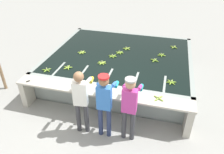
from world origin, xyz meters
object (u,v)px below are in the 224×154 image
Objects in this scene: banana_bunch_floating_2 at (82,52)px; banana_bunch_ledge_0 at (159,98)px; worker_2 at (130,103)px; banana_bunch_floating_8 at (120,52)px; banana_bunch_floating_1 at (171,82)px; banana_bunch_floating_5 at (113,56)px; banana_bunch_floating_10 at (174,47)px; worker_0 at (81,97)px; banana_bunch_floating_9 at (155,60)px; banana_bunch_floating_4 at (68,67)px; banana_bunch_floating_3 at (162,55)px; worker_1 at (105,100)px; banana_bunch_floating_6 at (102,63)px; banana_bunch_floating_0 at (47,70)px; knife_0 at (31,80)px; banana_bunch_floating_7 at (127,48)px.

banana_bunch_ledge_0 is at bearing -34.66° from banana_bunch_floating_2.
banana_bunch_floating_8 is at bearing 107.65° from worker_2.
worker_2 reaches higher than banana_bunch_floating_1.
banana_bunch_floating_10 is at bearing 33.04° from banana_bunch_floating_5.
banana_bunch_floating_9 is (1.41, 2.52, -0.16)m from worker_0.
banana_bunch_ledge_0 is at bearing 43.55° from worker_2.
banana_bunch_floating_4 and banana_bunch_floating_5 have the same top height.
banana_bunch_floating_3 is 0.98× the size of banana_bunch_floating_8.
banana_bunch_floating_8 is 1.12× the size of banana_bunch_ledge_0.
banana_bunch_ledge_0 reaches higher than banana_bunch_floating_8.
banana_bunch_floating_9 is at bearing 60.78° from worker_0.
worker_1 is 2.06m from banana_bunch_floating_6.
banana_bunch_floating_10 is (0.85, 3.63, -0.16)m from worker_2.
banana_bunch_floating_3 and banana_bunch_floating_5 have the same top height.
banana_bunch_floating_5 and banana_bunch_floating_9 have the same top height.
banana_bunch_floating_8 is (0.16, 0.31, 0.00)m from banana_bunch_floating_5.
banana_bunch_floating_6 is at bearing -113.22° from banana_bunch_floating_8.
banana_bunch_floating_3 is at bearing 103.18° from banana_bunch_floating_1.
banana_bunch_floating_2 is 3.25m from banana_bunch_ledge_0.
worker_0 is at bearing -36.52° from banana_bunch_floating_0.
worker_2 is at bearing -9.68° from knife_0.
worker_1 is at bearing -28.26° from banana_bunch_floating_0.
banana_bunch_floating_2 is 1.12× the size of banana_bunch_ledge_0.
banana_bunch_floating_0 is at bearing -154.56° from banana_bunch_floating_9.
worker_1 is at bearing -42.06° from banana_bunch_floating_4.
banana_bunch_floating_6 is at bearing 30.38° from banana_bunch_floating_0.
banana_bunch_floating_4 is (-1.00, 1.41, -0.16)m from worker_0.
banana_bunch_floating_5 is 1.00× the size of banana_bunch_floating_6.
worker_0 is 6.09× the size of banana_bunch_floating_0.
banana_bunch_floating_0 and banana_bunch_floating_9 have the same top height.
banana_bunch_floating_5 is (-1.51, -0.48, -0.00)m from banana_bunch_floating_3.
banana_bunch_floating_9 is 1.09× the size of banana_bunch_ledge_0.
banana_bunch_floating_6 is at bearing -113.42° from banana_bunch_floating_7.
banana_bunch_floating_10 is (1.56, 0.54, 0.00)m from banana_bunch_floating_7.
banana_bunch_floating_0 is 1.00× the size of banana_bunch_floating_4.
worker_2 is at bearing -103.18° from banana_bunch_floating_10.
banana_bunch_ledge_0 is (0.10, -2.34, 0.00)m from banana_bunch_floating_3.
banana_bunch_floating_10 is (2.95, 2.28, 0.00)m from banana_bunch_floating_4.
worker_0 is 1.81m from banana_bunch_ledge_0.
banana_bunch_floating_10 reaches higher than knife_0.
worker_0 reaches higher than banana_bunch_floating_10.
banana_bunch_floating_10 is at bearing 37.64° from banana_bunch_floating_4.
banana_bunch_floating_1 is at bearing -38.77° from banana_bunch_floating_8.
banana_bunch_floating_1 is 2.14m from banana_bunch_floating_6.
worker_0 is 5.73× the size of knife_0.
banana_bunch_ledge_0 is (1.46, -2.16, 0.00)m from banana_bunch_floating_8.
worker_1 is at bearing -79.12° from banana_bunch_floating_5.
banana_bunch_floating_0 is 2.41m from banana_bunch_floating_8.
banana_bunch_floating_8 is 2.94m from knife_0.
banana_bunch_floating_1 is 1.00× the size of banana_bunch_floating_6.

